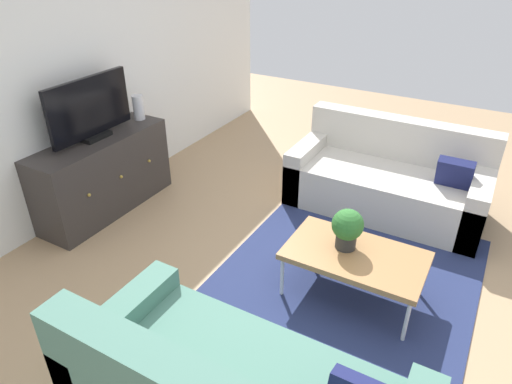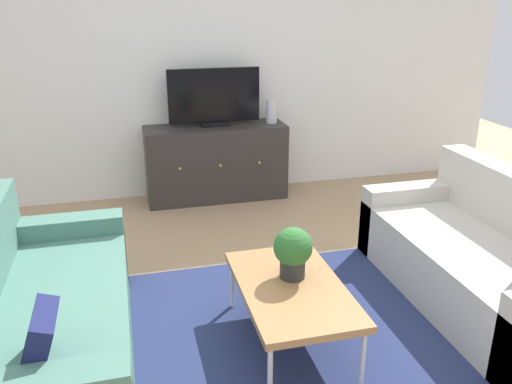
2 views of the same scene
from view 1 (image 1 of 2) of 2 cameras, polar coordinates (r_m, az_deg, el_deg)
ground_plane at (r=3.68m, az=8.09°, el=-11.32°), size 10.00×10.00×0.00m
wall_back at (r=4.47m, az=-23.23°, el=13.89°), size 6.40×0.12×2.70m
area_rug at (r=3.64m, az=10.32°, el=-11.94°), size 2.50×1.90×0.01m
couch_right_side at (r=4.66m, az=16.28°, el=1.44°), size 0.87×1.81×0.83m
coffee_table at (r=3.39m, az=12.27°, el=-7.92°), size 0.58×0.99×0.39m
potted_plant at (r=3.33m, az=11.33°, el=-4.36°), size 0.23×0.23×0.31m
tv_console at (r=4.61m, az=-18.46°, el=2.07°), size 1.39×0.47×0.75m
flat_screen_tv at (r=4.38m, az=-20.00°, el=9.68°), size 0.89×0.16×0.56m
glass_vase at (r=4.78m, az=-14.46°, el=10.19°), size 0.11×0.11×0.24m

